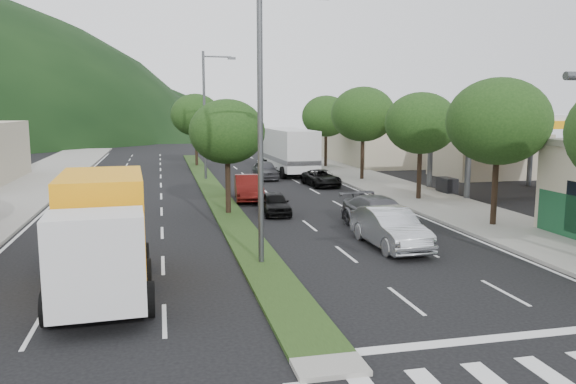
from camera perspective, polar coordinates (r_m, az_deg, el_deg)
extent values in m
plane|color=black|center=(13.30, 3.62, -16.64)|extent=(160.00, 160.00, 0.00)
cube|color=gray|center=(40.26, 10.64, 0.40)|extent=(5.00, 90.00, 0.15)
cube|color=gray|center=(38.17, -27.17, -0.84)|extent=(6.00, 90.00, 0.15)
cube|color=#1F3513|center=(40.08, -7.77, 0.41)|extent=(1.60, 56.00, 0.12)
cube|color=silver|center=(40.37, 21.12, 7.02)|extent=(12.00, 8.00, 0.50)
cube|color=#FDA40D|center=(40.37, 21.10, 6.52)|extent=(12.20, 8.20, 0.50)
cylinder|color=#47494C|center=(36.27, 17.84, 2.80)|extent=(0.36, 0.36, 4.60)
cylinder|color=#47494C|center=(40.63, 14.25, 3.52)|extent=(0.36, 0.36, 4.60)
cylinder|color=#47494C|center=(44.83, 23.42, 3.52)|extent=(0.36, 0.36, 4.60)
cube|color=black|center=(38.62, 15.84, 0.60)|extent=(0.80, 1.60, 1.10)
cube|color=black|center=(43.02, 25.23, 0.89)|extent=(0.80, 1.60, 1.10)
cube|color=#AFA88B|center=(60.17, 9.64, 5.48)|extent=(10.00, 16.00, 5.20)
cylinder|color=black|center=(28.39, 20.28, 0.70)|extent=(0.28, 0.28, 3.81)
ellipsoid|color=black|center=(28.17, 20.59, 6.74)|extent=(4.80, 4.80, 4.08)
cylinder|color=black|center=(35.32, 13.20, 2.26)|extent=(0.28, 0.28, 3.58)
ellipsoid|color=black|center=(35.13, 13.36, 6.83)|extent=(4.40, 4.40, 3.74)
cylinder|color=black|center=(44.46, 7.56, 3.87)|extent=(0.28, 0.28, 3.92)
ellipsoid|color=black|center=(44.32, 7.64, 7.84)|extent=(5.00, 5.00, 4.25)
cylinder|color=black|center=(53.93, 3.85, 4.61)|extent=(0.28, 0.28, 3.70)
ellipsoid|color=black|center=(53.81, 3.88, 7.69)|extent=(4.60, 4.60, 3.91)
cylinder|color=black|center=(29.99, -6.12, 1.08)|extent=(0.28, 0.28, 3.36)
ellipsoid|color=black|center=(29.76, -6.20, 6.13)|extent=(4.00, 4.00, 3.40)
cylinder|color=black|center=(55.76, -9.30, 4.67)|extent=(0.28, 0.28, 3.81)
ellipsoid|color=black|center=(55.65, -9.37, 7.74)|extent=(4.80, 4.80, 4.08)
cylinder|color=#47494C|center=(19.85, -2.83, 6.62)|extent=(0.20, 0.20, 10.00)
cylinder|color=#47494C|center=(44.68, -8.48, 7.58)|extent=(0.20, 0.20, 10.00)
cylinder|color=#47494C|center=(44.94, -7.18, 13.49)|extent=(2.20, 0.12, 0.12)
cube|color=#47494C|center=(45.06, -5.74, 13.37)|extent=(0.60, 0.25, 0.18)
imported|color=#B6B8BE|center=(23.34, 10.34, -3.61)|extent=(1.84, 4.94, 1.61)
imported|color=black|center=(22.62, -20.09, -4.78)|extent=(2.18, 4.71, 1.31)
imported|color=black|center=(30.09, -1.38, -1.15)|extent=(1.50, 3.56, 1.20)
imported|color=#515055|center=(26.48, 9.32, -2.23)|extent=(2.71, 5.48, 1.53)
imported|color=#51100D|center=(34.83, -4.02, 0.44)|extent=(2.07, 4.82, 1.54)
imported|color=black|center=(41.02, 3.40, 1.42)|extent=(2.23, 4.41, 1.19)
imported|color=#4A4A4E|center=(45.10, -2.32, 2.25)|extent=(1.86, 4.36, 1.47)
cube|color=silver|center=(15.24, -18.88, -6.75)|extent=(2.49, 1.88, 2.53)
cube|color=orange|center=(19.17, -18.27, -3.29)|extent=(2.76, 4.74, 3.41)
cube|color=black|center=(18.65, -18.18, -7.98)|extent=(2.52, 6.49, 0.33)
cylinder|color=black|center=(16.02, -13.98, -10.52)|extent=(0.38, 1.01, 0.99)
cylinder|color=black|center=(16.17, -23.14, -10.79)|extent=(0.38, 1.01, 0.99)
cylinder|color=black|center=(18.31, -14.23, -8.11)|extent=(0.38, 1.01, 0.99)
cylinder|color=black|center=(18.44, -22.20, -8.38)|extent=(0.38, 1.01, 0.99)
cylinder|color=black|center=(20.41, -14.40, -6.40)|extent=(0.38, 1.01, 0.99)
cylinder|color=black|center=(20.53, -21.53, -6.65)|extent=(0.38, 1.01, 0.99)
cube|color=silver|center=(48.93, 0.08, 4.43)|extent=(3.03, 10.10, 3.34)
cube|color=slate|center=(48.99, 0.08, 3.46)|extent=(3.09, 10.10, 0.39)
cylinder|color=black|center=(52.65, -2.48, 2.89)|extent=(0.41, 1.01, 1.00)
cylinder|color=black|center=(53.29, 0.46, 2.96)|extent=(0.41, 1.01, 1.00)
cylinder|color=black|center=(51.48, -2.20, 2.76)|extent=(0.41, 1.01, 1.00)
cylinder|color=black|center=(52.13, 0.80, 2.84)|extent=(0.41, 1.01, 1.00)
cylinder|color=black|center=(45.26, -0.50, 1.98)|extent=(0.41, 1.01, 1.00)
cylinder|color=black|center=(45.99, 2.88, 2.07)|extent=(0.41, 1.01, 1.00)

